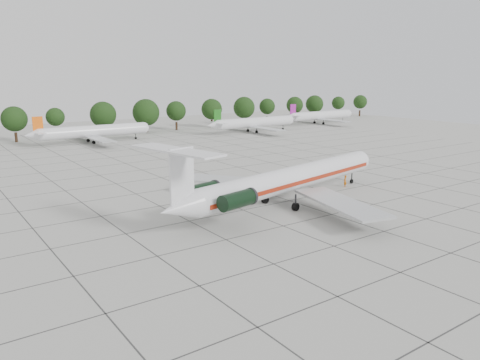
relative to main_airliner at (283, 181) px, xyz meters
The scene contains 8 objects.
ground 6.67m from the main_airliner, 165.65° to the left, with size 260.00×260.00×0.00m, color #ACACA5.
apron_joints 17.66m from the main_airliner, 108.58° to the left, with size 170.00×170.00×0.02m, color #383838.
main_airliner is the anchor object (origin of this frame).
ground_crew 15.47m from the main_airliner, 10.12° to the left, with size 0.67×0.44×1.84m, color #C8600B.
bg_airliner_c 73.53m from the main_airliner, 90.87° to the left, with size 28.24×27.20×7.40m.
bg_airliner_d 81.73m from the main_airliner, 55.64° to the left, with size 28.24×27.20×7.40m.
bg_airliner_e 109.13m from the main_airliner, 42.51° to the left, with size 28.24×27.20×7.40m.
tree_line 88.14m from the main_airliner, 101.26° to the left, with size 249.86×8.44×10.22m.
Camera 1 is at (-34.05, -47.36, 17.22)m, focal length 35.00 mm.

